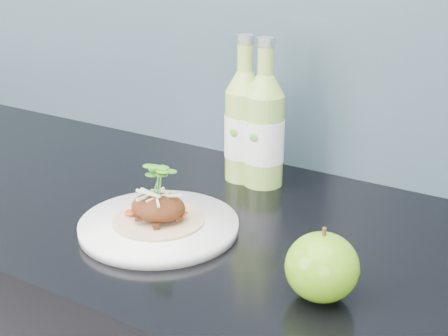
{
  "coord_description": "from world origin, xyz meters",
  "views": [
    {
      "loc": [
        0.47,
        0.94,
        1.33
      ],
      "look_at": [
        0.0,
        1.67,
        1.0
      ],
      "focal_mm": 50.0,
      "sensor_mm": 36.0,
      "label": 1
    }
  ],
  "objects": [
    {
      "name": "cider_bottle_right",
      "position": [
        -0.04,
        1.87,
        1.0
      ],
      "size": [
        0.08,
        0.08,
        0.26
      ],
      "rotation": [
        0.0,
        0.0,
        -0.16
      ],
      "color": "#91BD4F",
      "rests_on": "kitchen_counter"
    },
    {
      "name": "green_apple",
      "position": [
        0.21,
        1.57,
        0.94
      ],
      "size": [
        0.11,
        0.11,
        0.1
      ],
      "rotation": [
        0.0,
        0.0,
        0.25
      ],
      "color": "#58910F",
      "rests_on": "kitchen_counter"
    },
    {
      "name": "cider_bottle_left",
      "position": [
        -0.08,
        1.87,
        1.0
      ],
      "size": [
        0.09,
        0.09,
        0.26
      ],
      "rotation": [
        0.0,
        0.0,
        0.35
      ],
      "color": "#A0C150",
      "rests_on": "kitchen_counter"
    },
    {
      "name": "dinner_plate",
      "position": [
        -0.08,
        1.61,
        0.91
      ],
      "size": [
        0.29,
        0.29,
        0.02
      ],
      "color": "white",
      "rests_on": "kitchen_counter"
    },
    {
      "name": "pork_taco",
      "position": [
        -0.08,
        1.61,
        0.94
      ],
      "size": [
        0.14,
        0.14,
        0.1
      ],
      "color": "tan",
      "rests_on": "dinner_plate"
    }
  ]
}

